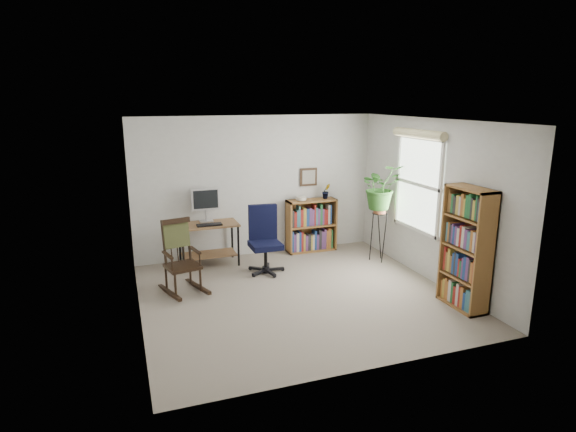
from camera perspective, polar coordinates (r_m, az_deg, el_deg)
name	(u,v)px	position (r m, az deg, el deg)	size (l,w,h in m)	color
floor	(298,295)	(6.80, 1.14, -9.39)	(4.20, 4.00, 0.00)	gray
ceiling	(298,120)	(6.25, 1.25, 11.25)	(4.20, 4.00, 0.00)	silver
wall_back	(257,186)	(8.28, -3.71, 3.52)	(4.20, 0.00, 2.40)	silver
wall_front	(372,258)	(4.68, 9.91, -4.88)	(4.20, 0.00, 2.40)	silver
wall_left	(134,225)	(6.03, -17.83, -1.08)	(0.00, 4.00, 2.40)	silver
wall_right	(431,201)	(7.41, 16.57, 1.73)	(0.00, 4.00, 2.40)	silver
window	(418,184)	(7.59, 15.11, 3.64)	(0.12, 1.20, 1.50)	white
desk	(209,244)	(8.00, -9.37, -3.31)	(0.96, 0.53, 0.69)	olive
monitor	(206,205)	(7.98, -9.73, 1.28)	(0.46, 0.16, 0.56)	silver
keyboard	(209,225)	(7.79, -9.31, -1.03)	(0.40, 0.15, 0.03)	black
office_chair	(265,240)	(7.48, -2.69, -2.85)	(0.58, 0.58, 1.07)	black
rocking_chair	(182,257)	(6.89, -12.44, -4.72)	(0.55, 0.91, 1.06)	black
low_bookshelf	(311,225)	(8.58, 2.78, -1.12)	(0.89, 0.30, 0.94)	brown
tall_bookshelf	(466,249)	(6.60, 20.39, -3.64)	(0.30, 0.70, 1.60)	brown
plant_stand	(378,233)	(8.18, 10.68, -1.99)	(0.27, 0.27, 0.96)	black
spider_plant	(382,165)	(7.95, 11.05, 5.96)	(1.69, 1.88, 1.46)	#2B5E21
potted_plant_small	(326,196)	(8.57, 4.53, 2.44)	(0.13, 0.24, 0.11)	#2B5E21
framed_picture	(309,177)	(8.54, 2.47, 4.63)	(0.32, 0.04, 0.32)	black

